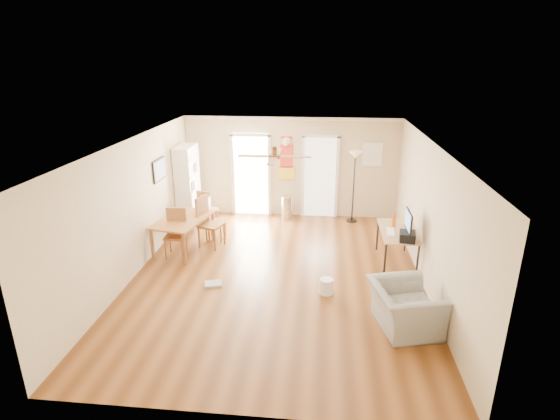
# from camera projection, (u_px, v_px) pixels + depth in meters

# --- Properties ---
(floor) EXTENTS (7.00, 7.00, 0.00)m
(floor) POSITION_uv_depth(u_px,v_px,m) (277.00, 276.00, 8.45)
(floor) COLOR brown
(floor) RESTS_ON ground
(ceiling) EXTENTS (5.50, 7.00, 0.00)m
(ceiling) POSITION_uv_depth(u_px,v_px,m) (277.00, 143.00, 7.58)
(ceiling) COLOR silver
(ceiling) RESTS_ON floor
(wall_back) EXTENTS (5.50, 0.04, 2.60)m
(wall_back) POSITION_uv_depth(u_px,v_px,m) (291.00, 167.00, 11.30)
(wall_back) COLOR beige
(wall_back) RESTS_ON floor
(wall_front) EXTENTS (5.50, 0.04, 2.60)m
(wall_front) POSITION_uv_depth(u_px,v_px,m) (242.00, 322.00, 4.74)
(wall_front) COLOR beige
(wall_front) RESTS_ON floor
(wall_left) EXTENTS (0.04, 7.00, 2.60)m
(wall_left) POSITION_uv_depth(u_px,v_px,m) (133.00, 208.00, 8.28)
(wall_left) COLOR beige
(wall_left) RESTS_ON floor
(wall_right) EXTENTS (0.04, 7.00, 2.60)m
(wall_right) POSITION_uv_depth(u_px,v_px,m) (430.00, 218.00, 7.76)
(wall_right) COLOR beige
(wall_right) RESTS_ON floor
(crown_molding) EXTENTS (5.50, 7.00, 0.08)m
(crown_molding) POSITION_uv_depth(u_px,v_px,m) (277.00, 145.00, 7.60)
(crown_molding) COLOR white
(crown_molding) RESTS_ON wall_back
(kitchen_doorway) EXTENTS (0.90, 0.10, 2.10)m
(kitchen_doorway) POSITION_uv_depth(u_px,v_px,m) (251.00, 176.00, 11.47)
(kitchen_doorway) COLOR white
(kitchen_doorway) RESTS_ON wall_back
(bathroom_doorway) EXTENTS (0.80, 0.10, 2.10)m
(bathroom_doorway) POSITION_uv_depth(u_px,v_px,m) (320.00, 178.00, 11.30)
(bathroom_doorway) COLOR white
(bathroom_doorway) RESTS_ON wall_back
(wall_decal) EXTENTS (0.46, 0.03, 1.10)m
(wall_decal) POSITION_uv_depth(u_px,v_px,m) (286.00, 158.00, 11.21)
(wall_decal) COLOR red
(wall_decal) RESTS_ON wall_back
(ac_grille) EXTENTS (0.50, 0.04, 0.60)m
(ac_grille) POSITION_uv_depth(u_px,v_px,m) (372.00, 154.00, 10.95)
(ac_grille) COLOR white
(ac_grille) RESTS_ON wall_back
(framed_poster) EXTENTS (0.04, 0.66, 0.48)m
(framed_poster) POSITION_uv_depth(u_px,v_px,m) (159.00, 170.00, 9.45)
(framed_poster) COLOR black
(framed_poster) RESTS_ON wall_left
(ceiling_fan) EXTENTS (1.24, 1.24, 0.20)m
(ceiling_fan) POSITION_uv_depth(u_px,v_px,m) (275.00, 156.00, 7.36)
(ceiling_fan) COLOR #593819
(ceiling_fan) RESTS_ON ceiling
(bookshelf) EXTENTS (0.55, 0.95, 1.98)m
(bookshelf) POSITION_uv_depth(u_px,v_px,m) (188.00, 185.00, 10.89)
(bookshelf) COLOR white
(bookshelf) RESTS_ON floor
(dining_table) EXTENTS (1.15, 1.60, 0.72)m
(dining_table) POSITION_uv_depth(u_px,v_px,m) (184.00, 234.00, 9.50)
(dining_table) COLOR olive
(dining_table) RESTS_ON floor
(dining_chair_right_a) EXTENTS (0.43, 0.43, 0.97)m
(dining_chair_right_a) POSITION_uv_depth(u_px,v_px,m) (215.00, 220.00, 10.00)
(dining_chair_right_a) COLOR #A46435
(dining_chair_right_a) RESTS_ON floor
(dining_chair_right_b) EXTENTS (0.58, 0.58, 1.13)m
(dining_chair_right_b) POSITION_uv_depth(u_px,v_px,m) (211.00, 222.00, 9.61)
(dining_chair_right_b) COLOR #975530
(dining_chair_right_b) RESTS_ON floor
(dining_chair_near) EXTENTS (0.44, 0.44, 1.01)m
(dining_chair_near) POSITION_uv_depth(u_px,v_px,m) (175.00, 234.00, 9.15)
(dining_chair_near) COLOR #9E6133
(dining_chair_near) RESTS_ON floor
(dining_chair_far) EXTENTS (0.49, 0.49, 0.93)m
(dining_chair_far) POSITION_uv_depth(u_px,v_px,m) (208.00, 208.00, 10.84)
(dining_chair_far) COLOR #A06F33
(dining_chair_far) RESTS_ON floor
(trash_can) EXTENTS (0.33, 0.33, 0.61)m
(trash_can) POSITION_uv_depth(u_px,v_px,m) (287.00, 208.00, 11.33)
(trash_can) COLOR #B2B2B5
(trash_can) RESTS_ON floor
(torchiere_lamp) EXTENTS (0.40, 0.40, 1.84)m
(torchiere_lamp) POSITION_uv_depth(u_px,v_px,m) (354.00, 187.00, 10.96)
(torchiere_lamp) COLOR black
(torchiere_lamp) RESTS_ON floor
(computer_desk) EXTENTS (0.68, 1.37, 0.73)m
(computer_desk) POSITION_uv_depth(u_px,v_px,m) (396.00, 247.00, 8.86)
(computer_desk) COLOR tan
(computer_desk) RESTS_ON floor
(imac) EXTENTS (0.19, 0.59, 0.55)m
(imac) POSITION_uv_depth(u_px,v_px,m) (408.00, 225.00, 8.27)
(imac) COLOR black
(imac) RESTS_ON computer_desk
(keyboard) EXTENTS (0.16, 0.44, 0.02)m
(keyboard) POSITION_uv_depth(u_px,v_px,m) (391.00, 232.00, 8.63)
(keyboard) COLOR white
(keyboard) RESTS_ON computer_desk
(printer) EXTENTS (0.33, 0.37, 0.17)m
(printer) POSITION_uv_depth(u_px,v_px,m) (407.00, 236.00, 8.21)
(printer) COLOR black
(printer) RESTS_ON computer_desk
(orange_bottle) EXTENTS (0.10, 0.10, 0.25)m
(orange_bottle) POSITION_uv_depth(u_px,v_px,m) (394.00, 221.00, 8.90)
(orange_bottle) COLOR #D65213
(orange_bottle) RESTS_ON computer_desk
(wastebasket_a) EXTENTS (0.28, 0.28, 0.29)m
(wastebasket_a) POSITION_uv_depth(u_px,v_px,m) (326.00, 286.00, 7.79)
(wastebasket_a) COLOR white
(wastebasket_a) RESTS_ON floor
(floor_cloth) EXTENTS (0.36, 0.32, 0.04)m
(floor_cloth) POSITION_uv_depth(u_px,v_px,m) (213.00, 284.00, 8.11)
(floor_cloth) COLOR #9B9B96
(floor_cloth) RESTS_ON floor
(armchair) EXTENTS (1.16, 1.26, 0.70)m
(armchair) POSITION_uv_depth(u_px,v_px,m) (404.00, 307.00, 6.76)
(armchair) COLOR gray
(armchair) RESTS_ON floor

